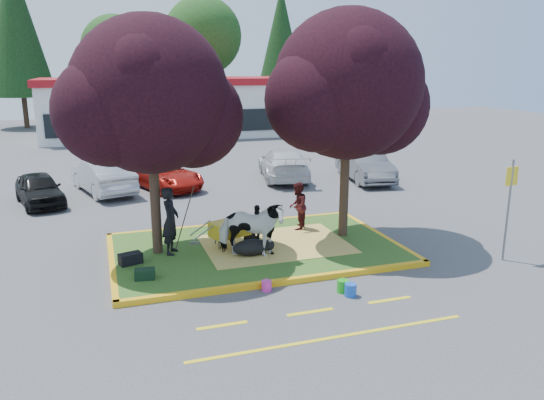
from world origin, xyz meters
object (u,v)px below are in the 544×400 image
object	(u,v)px
wheelbarrow	(230,229)
bucket_green	(343,286)
calf	(251,247)
handler	(170,221)
car_silver	(103,175)
car_black	(39,189)
bucket_pink	(267,286)
sign_post	(510,198)
cow	(251,229)
bucket_blue	(350,290)

from	to	relation	value
wheelbarrow	bucket_green	xyz separation A→B (m)	(1.85, -3.75, -0.51)
calf	handler	world-z (taller)	handler
wheelbarrow	car_silver	distance (m)	9.54
calf	bucket_green	distance (m)	3.16
car_black	wheelbarrow	bearing A→B (deg)	-67.03
wheelbarrow	bucket_pink	world-z (taller)	wheelbarrow
sign_post	bucket_green	xyz separation A→B (m)	(-5.23, -0.56, -1.65)
cow	sign_post	distance (m)	7.13
bucket_blue	car_silver	world-z (taller)	car_silver
cow	handler	xyz separation A→B (m)	(-2.05, 0.97, 0.16)
wheelbarrow	car_silver	bearing A→B (deg)	90.38
bucket_green	bucket_pink	world-z (taller)	bucket_green
wheelbarrow	bucket_blue	size ratio (longest dim) A/B	6.41
calf	car_black	bearing A→B (deg)	113.76
wheelbarrow	bucket_green	world-z (taller)	wheelbarrow
cow	car_silver	distance (m)	10.66
bucket_green	sign_post	bearing A→B (deg)	6.16
handler	bucket_pink	size ratio (longest dim) A/B	7.32
car_silver	sign_post	bearing A→B (deg)	114.90
handler	car_black	distance (m)	8.70
cow	bucket_blue	distance (m)	3.44
bucket_green	car_black	xyz separation A→B (m)	(-7.67, 11.31, 0.47)
wheelbarrow	car_silver	xyz separation A→B (m)	(-3.41, 8.91, 0.08)
sign_post	car_black	world-z (taller)	sign_post
wheelbarrow	car_silver	size ratio (longest dim) A/B	0.44
bucket_green	car_silver	world-z (taller)	car_silver
bucket_blue	handler	bearing A→B (deg)	133.07
cow	calf	size ratio (longest dim) A/B	1.79
sign_post	bucket_blue	bearing A→B (deg)	-175.00
bucket_pink	car_black	bearing A→B (deg)	119.12
calf	bucket_blue	size ratio (longest dim) A/B	3.41
calf	bucket_blue	bearing A→B (deg)	-74.70
handler	bucket_green	size ratio (longest dim) A/B	6.25
calf	car_silver	xyz separation A→B (m)	(-3.76, 9.89, 0.37)
cow	bucket_pink	bearing A→B (deg)	-160.64
bucket_blue	calf	bearing A→B (deg)	117.38
bucket_green	car_black	distance (m)	13.68
wheelbarrow	bucket_blue	xyz separation A→B (m)	(1.92, -4.02, -0.51)
sign_post	car_silver	world-z (taller)	sign_post
cow	sign_post	world-z (taller)	sign_post
calf	bucket_pink	world-z (taller)	calf
wheelbarrow	car_black	bearing A→B (deg)	107.02
calf	wheelbarrow	xyz separation A→B (m)	(-0.35, 0.98, 0.29)
sign_post	bucket_green	world-z (taller)	sign_post
wheelbarrow	sign_post	size ratio (longest dim) A/B	0.69
handler	bucket_green	distance (m)	5.20
sign_post	bucket_pink	world-z (taller)	sign_post
cow	car_black	size ratio (longest dim) A/B	0.51
bucket_green	bucket_pink	size ratio (longest dim) A/B	1.17
calf	car_black	size ratio (longest dim) A/B	0.29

